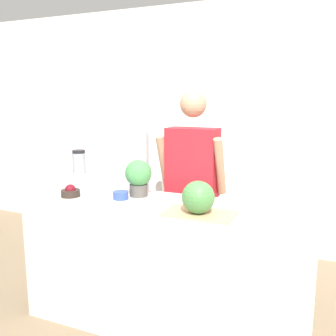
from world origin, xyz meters
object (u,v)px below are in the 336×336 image
refrigerator (144,172)px  bowl_cream (98,193)px  potted_plant (138,176)px  person (192,189)px  blender (80,172)px  watermelon (198,197)px  bowl_small_blue (121,195)px  bowl_cherries (70,192)px

refrigerator → bowl_cream: size_ratio=13.58×
refrigerator → potted_plant: (0.54, -1.14, 0.21)m
person → blender: bearing=-152.4°
watermelon → bowl_small_blue: bearing=167.4°
bowl_cherries → potted_plant: size_ratio=0.51×
bowl_small_blue → potted_plant: potted_plant is taller
potted_plant → person: bearing=61.4°
potted_plant → refrigerator: bearing=115.1°
bowl_cream → bowl_cherries: bearing=-166.1°
person → potted_plant: bearing=-118.6°
blender → bowl_small_blue: bearing=-20.0°
bowl_cherries → bowl_small_blue: bowl_cherries is taller
refrigerator → blender: 1.11m
refrigerator → person: person is taller
person → bowl_small_blue: size_ratio=15.30×
bowl_small_blue → blender: size_ratio=0.35×
blender → bowl_cream: bearing=-34.0°
bowl_cherries → bowl_cream: bearing=13.9°
bowl_small_blue → potted_plant: size_ratio=0.40×
refrigerator → person: 1.04m
bowl_small_blue → potted_plant: (0.08, 0.13, 0.12)m
bowl_small_blue → watermelon: bearing=-12.6°
refrigerator → watermelon: bearing=-52.3°
refrigerator → person: bearing=-40.3°
watermelon → blender: 1.17m
person → blender: 0.94m
bowl_small_blue → blender: (-0.48, 0.18, 0.10)m
bowl_small_blue → potted_plant: 0.20m
potted_plant → watermelon: bearing=-26.2°
person → bowl_cherries: (-0.71, -0.69, 0.07)m
bowl_cherries → blender: bearing=111.9°
refrigerator → bowl_cream: refrigerator is taller
person → bowl_small_blue: bearing=-118.9°
bowl_cream → bowl_small_blue: size_ratio=1.12×
blender → refrigerator: bearing=88.6°
bowl_cream → bowl_small_blue: 0.18m
bowl_cream → blender: (-0.31, 0.21, 0.10)m
bowl_cream → blender: 0.38m
bowl_small_blue → person: bearing=61.1°
bowl_cream → potted_plant: (0.25, 0.16, 0.12)m
refrigerator → bowl_cream: (0.28, -1.31, 0.09)m
watermelon → bowl_cream: size_ratio=1.67×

